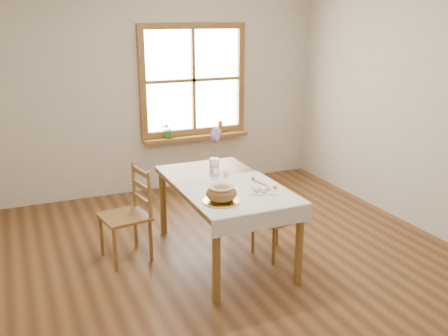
# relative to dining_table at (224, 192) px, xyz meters

# --- Properties ---
(ground) EXTENTS (5.00, 5.00, 0.00)m
(ground) POSITION_rel_dining_table_xyz_m (0.00, -0.30, -0.66)
(ground) COLOR brown
(ground) RESTS_ON ground
(room_walls) EXTENTS (4.60, 5.10, 2.65)m
(room_walls) POSITION_rel_dining_table_xyz_m (0.00, -0.30, 1.04)
(room_walls) COLOR beige
(room_walls) RESTS_ON ground
(window) EXTENTS (1.46, 0.08, 1.46)m
(window) POSITION_rel_dining_table_xyz_m (0.50, 2.17, 0.79)
(window) COLOR brown
(window) RESTS_ON ground
(window_sill) EXTENTS (1.46, 0.20, 0.05)m
(window_sill) POSITION_rel_dining_table_xyz_m (0.50, 2.10, 0.03)
(window_sill) COLOR brown
(window_sill) RESTS_ON ground
(dining_table) EXTENTS (0.90, 1.60, 0.75)m
(dining_table) POSITION_rel_dining_table_xyz_m (0.00, 0.00, 0.00)
(dining_table) COLOR brown
(dining_table) RESTS_ON ground
(table_linen) EXTENTS (0.91, 0.99, 0.01)m
(table_linen) POSITION_rel_dining_table_xyz_m (0.00, -0.30, 0.09)
(table_linen) COLOR silver
(table_linen) RESTS_ON dining_table
(chair_left) EXTENTS (0.50, 0.49, 0.90)m
(chair_left) POSITION_rel_dining_table_xyz_m (-0.90, 0.32, -0.22)
(chair_left) COLOR brown
(chair_left) RESTS_ON ground
(chair_right) EXTENTS (0.45, 0.44, 0.79)m
(chair_right) POSITION_rel_dining_table_xyz_m (0.47, -0.19, -0.27)
(chair_right) COLOR brown
(chair_right) RESTS_ON ground
(bread_plate) EXTENTS (0.39, 0.39, 0.02)m
(bread_plate) POSITION_rel_dining_table_xyz_m (-0.23, -0.47, 0.10)
(bread_plate) COLOR white
(bread_plate) RESTS_ON table_linen
(bread_loaf) EXTENTS (0.26, 0.26, 0.14)m
(bread_loaf) POSITION_rel_dining_table_xyz_m (-0.23, -0.47, 0.18)
(bread_loaf) COLOR olive
(bread_loaf) RESTS_ON bread_plate
(egg_napkin) EXTENTS (0.30, 0.28, 0.01)m
(egg_napkin) POSITION_rel_dining_table_xyz_m (0.21, -0.37, 0.10)
(egg_napkin) COLOR silver
(egg_napkin) RESTS_ON table_linen
(eggs) EXTENTS (0.24, 0.23, 0.04)m
(eggs) POSITION_rel_dining_table_xyz_m (0.21, -0.37, 0.13)
(eggs) COLOR silver
(eggs) RESTS_ON egg_napkin
(salt_shaker) EXTENTS (0.06, 0.06, 0.11)m
(salt_shaker) POSITION_rel_dining_table_xyz_m (-0.04, 0.11, 0.15)
(salt_shaker) COLOR white
(salt_shaker) RESTS_ON table_linen
(pepper_shaker) EXTENTS (0.06, 0.06, 0.10)m
(pepper_shaker) POSITION_rel_dining_table_xyz_m (0.07, 0.10, 0.14)
(pepper_shaker) COLOR white
(pepper_shaker) RESTS_ON table_linen
(flower_vase) EXTENTS (0.11, 0.11, 0.11)m
(flower_vase) POSITION_rel_dining_table_xyz_m (0.08, 0.44, 0.14)
(flower_vase) COLOR white
(flower_vase) RESTS_ON dining_table
(lavender_bouquet) EXTENTS (0.18, 0.18, 0.33)m
(lavender_bouquet) POSITION_rel_dining_table_xyz_m (0.08, 0.44, 0.36)
(lavender_bouquet) COLOR #8462AD
(lavender_bouquet) RESTS_ON flower_vase
(potted_plant) EXTENTS (0.27, 0.28, 0.18)m
(potted_plant) POSITION_rel_dining_table_xyz_m (0.12, 2.10, 0.14)
(potted_plant) COLOR #39772F
(potted_plant) RESTS_ON window_sill
(amber_bottle) EXTENTS (0.07, 0.07, 0.18)m
(amber_bottle) POSITION_rel_dining_table_xyz_m (0.86, 2.10, 0.14)
(amber_bottle) COLOR #B07020
(amber_bottle) RESTS_ON window_sill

